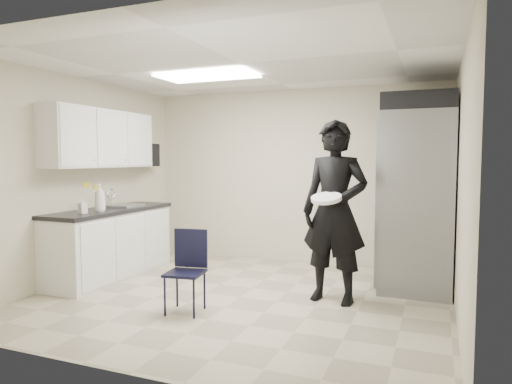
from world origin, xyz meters
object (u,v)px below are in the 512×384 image
at_px(folding_chair, 185,273).
at_px(man_tuxedo, 335,212).
at_px(lower_counter, 111,245).
at_px(commercial_fridge, 418,201).

relative_size(folding_chair, man_tuxedo, 0.41).
distance_m(lower_counter, man_tuxedo, 3.02).
bearing_deg(commercial_fridge, lower_counter, -164.12).
height_order(commercial_fridge, folding_chair, commercial_fridge).
xyz_separation_m(commercial_fridge, man_tuxedo, (-0.81, -1.03, -0.06)).
bearing_deg(lower_counter, folding_chair, -28.03).
bearing_deg(folding_chair, man_tuxedo, 26.35).
distance_m(commercial_fridge, folding_chair, 2.97).
bearing_deg(man_tuxedo, folding_chair, -137.01).
distance_m(lower_counter, folding_chair, 1.86).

